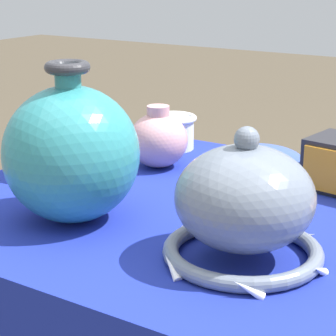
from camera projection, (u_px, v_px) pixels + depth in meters
display_table at (217, 264)px, 1.08m from camera, size 0.94×0.73×0.72m
vase_tall_bulbous at (71, 153)px, 1.00m from camera, size 0.21×0.21×0.25m
vase_dome_bell at (244, 207)px, 0.87m from camera, size 0.23×0.22×0.19m
bowl_shallow_cobalt at (260, 159)px, 1.26m from camera, size 0.17×0.17×0.05m
cup_wide_porcelain at (173, 130)px, 1.42m from camera, size 0.10×0.10×0.07m
cup_wide_celadon at (55, 151)px, 1.25m from camera, size 0.14×0.14×0.08m
jar_round_rose at (158, 140)px, 1.28m from camera, size 0.12×0.12×0.12m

